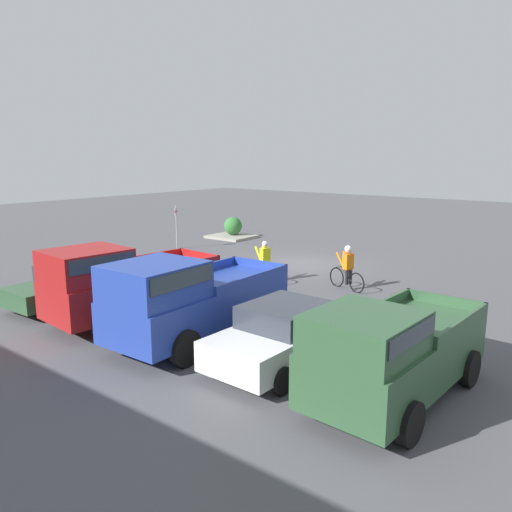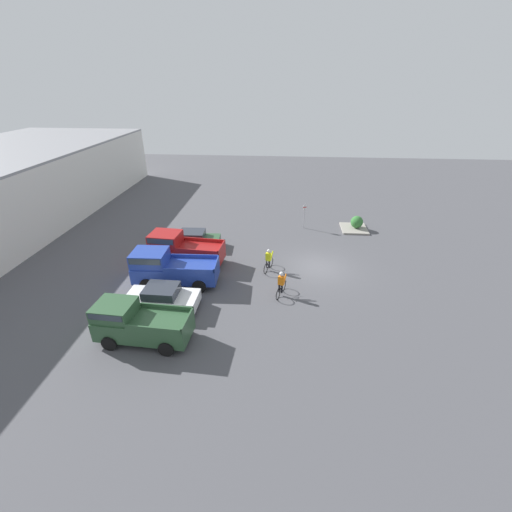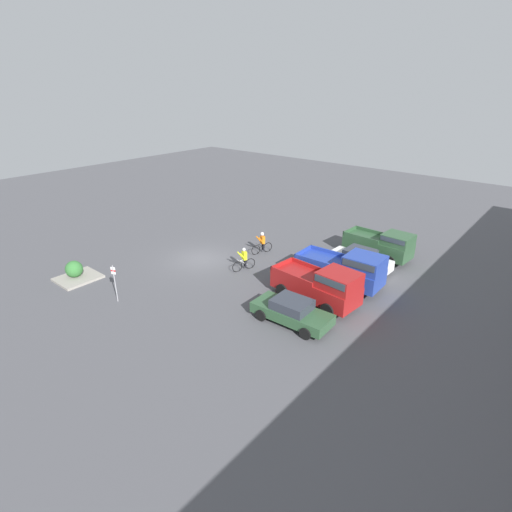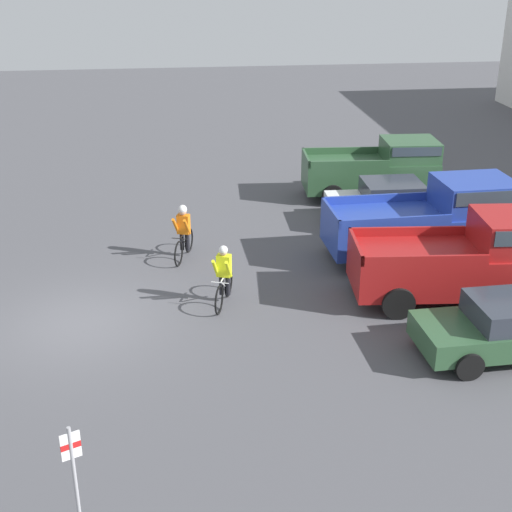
{
  "view_description": "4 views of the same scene",
  "coord_description": "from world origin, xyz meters",
  "px_view_note": "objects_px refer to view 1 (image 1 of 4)",
  "views": [
    {
      "loc": [
        -12.12,
        18.94,
        4.88
      ],
      "look_at": [
        -0.89,
        4.47,
        1.2
      ],
      "focal_mm": 35.0,
      "sensor_mm": 36.0,
      "label": 1
    },
    {
      "loc": [
        -22.0,
        2.78,
        12.2
      ],
      "look_at": [
        -0.89,
        4.47,
        1.2
      ],
      "focal_mm": 24.0,
      "sensor_mm": 36.0,
      "label": 2
    },
    {
      "loc": [
        17.87,
        20.16,
        11.81
      ],
      "look_at": [
        -0.89,
        4.47,
        1.2
      ],
      "focal_mm": 28.0,
      "sensor_mm": 36.0,
      "label": 3
    },
    {
      "loc": [
        15.94,
        2.37,
        8.63
      ],
      "look_at": [
        -0.89,
        4.47,
        1.2
      ],
      "focal_mm": 50.0,
      "sensor_mm": 36.0,
      "label": 4
    }
  ],
  "objects_px": {
    "sedan_1": "(74,283)",
    "cyclist_1": "(347,267)",
    "fire_lane_sign": "(176,223)",
    "sedan_0": "(285,334)",
    "cyclist_0": "(265,262)",
    "pickup_truck_0": "(391,351)",
    "shrub": "(233,226)",
    "pickup_truck_1": "(189,298)",
    "pickup_truck_2": "(122,282)"
  },
  "relations": [
    {
      "from": "shrub",
      "to": "pickup_truck_1",
      "type": "bearing_deg",
      "value": 126.6
    },
    {
      "from": "pickup_truck_1",
      "to": "cyclist_0",
      "type": "distance_m",
      "value": 6.87
    },
    {
      "from": "pickup_truck_0",
      "to": "sedan_0",
      "type": "relative_size",
      "value": 1.15
    },
    {
      "from": "shrub",
      "to": "sedan_0",
      "type": "bearing_deg",
      "value": 134.14
    },
    {
      "from": "sedan_0",
      "to": "pickup_truck_2",
      "type": "relative_size",
      "value": 0.79
    },
    {
      "from": "pickup_truck_0",
      "to": "cyclist_1",
      "type": "relative_size",
      "value": 2.83
    },
    {
      "from": "pickup_truck_0",
      "to": "sedan_1",
      "type": "distance_m",
      "value": 11.19
    },
    {
      "from": "sedan_0",
      "to": "shrub",
      "type": "bearing_deg",
      "value": -45.86
    },
    {
      "from": "sedan_0",
      "to": "cyclist_1",
      "type": "distance_m",
      "value": 7.24
    },
    {
      "from": "cyclist_1",
      "to": "fire_lane_sign",
      "type": "xyz_separation_m",
      "value": [
        11.13,
        -1.92,
        0.56
      ]
    },
    {
      "from": "sedan_0",
      "to": "pickup_truck_2",
      "type": "xyz_separation_m",
      "value": [
        5.64,
        0.38,
        0.47
      ]
    },
    {
      "from": "pickup_truck_0",
      "to": "sedan_0",
      "type": "height_order",
      "value": "pickup_truck_0"
    },
    {
      "from": "fire_lane_sign",
      "to": "sedan_1",
      "type": "bearing_deg",
      "value": 117.32
    },
    {
      "from": "sedan_1",
      "to": "cyclist_1",
      "type": "relative_size",
      "value": 2.54
    },
    {
      "from": "pickup_truck_0",
      "to": "shrub",
      "type": "height_order",
      "value": "pickup_truck_0"
    },
    {
      "from": "sedan_0",
      "to": "cyclist_0",
      "type": "xyz_separation_m",
      "value": [
        5.11,
        -6.02,
        0.07
      ]
    },
    {
      "from": "pickup_truck_2",
      "to": "sedan_1",
      "type": "xyz_separation_m",
      "value": [
        2.76,
        -0.11,
        -0.51
      ]
    },
    {
      "from": "pickup_truck_0",
      "to": "cyclist_1",
      "type": "distance_m",
      "value": 8.75
    },
    {
      "from": "cyclist_1",
      "to": "fire_lane_sign",
      "type": "relative_size",
      "value": 0.75
    },
    {
      "from": "fire_lane_sign",
      "to": "shrub",
      "type": "xyz_separation_m",
      "value": [
        0.1,
        -4.75,
        -0.71
      ]
    },
    {
      "from": "fire_lane_sign",
      "to": "sedan_0",
      "type": "bearing_deg",
      "value": 145.94
    },
    {
      "from": "sedan_1",
      "to": "cyclist_1",
      "type": "xyz_separation_m",
      "value": [
        -6.4,
        -7.23,
        0.16
      ]
    },
    {
      "from": "pickup_truck_0",
      "to": "cyclist_1",
      "type": "bearing_deg",
      "value": -56.86
    },
    {
      "from": "shrub",
      "to": "cyclist_1",
      "type": "bearing_deg",
      "value": 149.28
    },
    {
      "from": "pickup_truck_2",
      "to": "fire_lane_sign",
      "type": "bearing_deg",
      "value": -51.04
    },
    {
      "from": "pickup_truck_0",
      "to": "pickup_truck_1",
      "type": "distance_m",
      "value": 5.57
    },
    {
      "from": "cyclist_0",
      "to": "sedan_0",
      "type": "bearing_deg",
      "value": 130.35
    },
    {
      "from": "sedan_1",
      "to": "pickup_truck_2",
      "type": "bearing_deg",
      "value": 177.72
    },
    {
      "from": "cyclist_0",
      "to": "shrub",
      "type": "height_order",
      "value": "cyclist_0"
    },
    {
      "from": "sedan_0",
      "to": "sedan_1",
      "type": "xyz_separation_m",
      "value": [
        8.4,
        0.27,
        -0.04
      ]
    },
    {
      "from": "pickup_truck_1",
      "to": "cyclist_1",
      "type": "bearing_deg",
      "value": -96.08
    },
    {
      "from": "pickup_truck_0",
      "to": "pickup_truck_1",
      "type": "relative_size",
      "value": 0.89
    },
    {
      "from": "pickup_truck_1",
      "to": "pickup_truck_2",
      "type": "xyz_separation_m",
      "value": [
        2.85,
        -0.04,
        -0.02
      ]
    },
    {
      "from": "sedan_0",
      "to": "cyclist_0",
      "type": "bearing_deg",
      "value": -49.65
    },
    {
      "from": "cyclist_0",
      "to": "fire_lane_sign",
      "type": "bearing_deg",
      "value": -19.61
    },
    {
      "from": "sedan_0",
      "to": "pickup_truck_2",
      "type": "height_order",
      "value": "pickup_truck_2"
    },
    {
      "from": "cyclist_0",
      "to": "fire_lane_sign",
      "type": "height_order",
      "value": "fire_lane_sign"
    },
    {
      "from": "pickup_truck_0",
      "to": "sedan_0",
      "type": "xyz_separation_m",
      "value": [
        2.78,
        -0.36,
        -0.38
      ]
    },
    {
      "from": "sedan_0",
      "to": "pickup_truck_1",
      "type": "bearing_deg",
      "value": 8.73
    },
    {
      "from": "pickup_truck_1",
      "to": "fire_lane_sign",
      "type": "distance_m",
      "value": 13.91
    },
    {
      "from": "sedan_0",
      "to": "pickup_truck_1",
      "type": "distance_m",
      "value": 2.86
    },
    {
      "from": "cyclist_1",
      "to": "shrub",
      "type": "bearing_deg",
      "value": -30.72
    },
    {
      "from": "sedan_0",
      "to": "cyclist_1",
      "type": "bearing_deg",
      "value": -73.97
    },
    {
      "from": "sedan_0",
      "to": "cyclist_0",
      "type": "relative_size",
      "value": 2.49
    },
    {
      "from": "sedan_1",
      "to": "fire_lane_sign",
      "type": "bearing_deg",
      "value": -62.68
    },
    {
      "from": "shrub",
      "to": "pickup_truck_0",
      "type": "bearing_deg",
      "value": 138.85
    },
    {
      "from": "pickup_truck_1",
      "to": "cyclist_1",
      "type": "height_order",
      "value": "pickup_truck_1"
    },
    {
      "from": "cyclist_1",
      "to": "sedan_0",
      "type": "bearing_deg",
      "value": 106.03
    },
    {
      "from": "sedan_1",
      "to": "cyclist_0",
      "type": "height_order",
      "value": "cyclist_0"
    },
    {
      "from": "sedan_1",
      "to": "shrub",
      "type": "distance_m",
      "value": 14.72
    }
  ]
}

